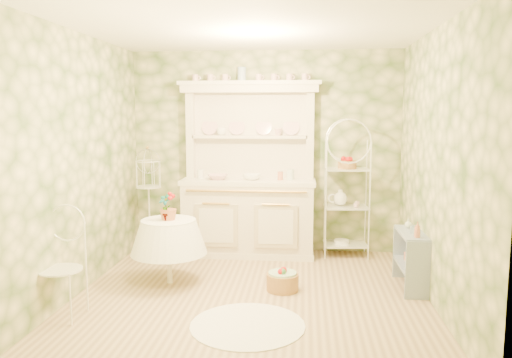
# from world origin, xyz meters

# --- Properties ---
(floor) EXTENTS (3.60, 3.60, 0.00)m
(floor) POSITION_xyz_m (0.00, 0.00, 0.00)
(floor) COLOR tan
(floor) RESTS_ON ground
(ceiling) EXTENTS (3.60, 3.60, 0.00)m
(ceiling) POSITION_xyz_m (0.00, 0.00, 2.70)
(ceiling) COLOR white
(ceiling) RESTS_ON floor
(wall_left) EXTENTS (3.60, 3.60, 0.00)m
(wall_left) POSITION_xyz_m (-1.80, 0.00, 1.35)
(wall_left) COLOR beige
(wall_left) RESTS_ON floor
(wall_right) EXTENTS (3.60, 3.60, 0.00)m
(wall_right) POSITION_xyz_m (1.80, 0.00, 1.35)
(wall_right) COLOR beige
(wall_right) RESTS_ON floor
(wall_back) EXTENTS (3.60, 3.60, 0.00)m
(wall_back) POSITION_xyz_m (0.00, 1.80, 1.35)
(wall_back) COLOR beige
(wall_back) RESTS_ON floor
(wall_front) EXTENTS (3.60, 3.60, 0.00)m
(wall_front) POSITION_xyz_m (0.00, -1.80, 1.35)
(wall_front) COLOR beige
(wall_front) RESTS_ON floor
(kitchen_dresser) EXTENTS (1.87, 0.61, 2.29)m
(kitchen_dresser) POSITION_xyz_m (-0.20, 1.52, 1.15)
(kitchen_dresser) COLOR white
(kitchen_dresser) RESTS_ON floor
(bakers_rack) EXTENTS (0.57, 0.43, 1.74)m
(bakers_rack) POSITION_xyz_m (1.08, 1.61, 0.87)
(bakers_rack) COLOR white
(bakers_rack) RESTS_ON floor
(side_shelf) EXTENTS (0.31, 0.74, 0.62)m
(side_shelf) POSITION_xyz_m (1.68, 0.40, 0.31)
(side_shelf) COLOR #8897AD
(side_shelf) RESTS_ON floor
(round_table) EXTENTS (0.69, 0.69, 0.60)m
(round_table) POSITION_xyz_m (-0.94, 0.30, 0.30)
(round_table) COLOR white
(round_table) RESTS_ON floor
(cafe_chair) EXTENTS (0.41, 0.41, 0.85)m
(cafe_chair) POSITION_xyz_m (-1.68, -0.72, 0.43)
(cafe_chair) COLOR white
(cafe_chair) RESTS_ON floor
(birdcage_stand) EXTENTS (0.39, 0.39, 1.48)m
(birdcage_stand) POSITION_xyz_m (-1.51, 1.40, 0.74)
(birdcage_stand) COLOR white
(birdcage_stand) RESTS_ON floor
(floor_basket) EXTENTS (0.40, 0.40, 0.25)m
(floor_basket) POSITION_xyz_m (0.31, 0.18, 0.13)
(floor_basket) COLOR #AC7A42
(floor_basket) RESTS_ON floor
(lace_rug) EXTENTS (1.21, 1.21, 0.01)m
(lace_rug) POSITION_xyz_m (0.05, -0.74, 0.00)
(lace_rug) COLOR white
(lace_rug) RESTS_ON floor
(bowl_floral) EXTENTS (0.30, 0.30, 0.07)m
(bowl_floral) POSITION_xyz_m (-0.60, 1.49, 1.02)
(bowl_floral) COLOR white
(bowl_floral) RESTS_ON kitchen_dresser
(bowl_white) EXTENTS (0.29, 0.29, 0.07)m
(bowl_white) POSITION_xyz_m (-0.15, 1.48, 1.02)
(bowl_white) COLOR white
(bowl_white) RESTS_ON kitchen_dresser
(cup_left) EXTENTS (0.14, 0.14, 0.10)m
(cup_left) POSITION_xyz_m (-0.58, 1.68, 1.61)
(cup_left) COLOR white
(cup_left) RESTS_ON kitchen_dresser
(cup_right) EXTENTS (0.13, 0.13, 0.10)m
(cup_right) POSITION_xyz_m (0.18, 1.67, 1.61)
(cup_right) COLOR white
(cup_right) RESTS_ON kitchen_dresser
(potted_geranium) EXTENTS (0.19, 0.16, 0.30)m
(potted_geranium) POSITION_xyz_m (-0.96, 0.26, 0.85)
(potted_geranium) COLOR #3F7238
(potted_geranium) RESTS_ON round_table
(bottle_amber) EXTENTS (0.08, 0.08, 0.16)m
(bottle_amber) POSITION_xyz_m (1.68, 0.15, 0.68)
(bottle_amber) COLOR #C97455
(bottle_amber) RESTS_ON side_shelf
(bottle_blue) EXTENTS (0.06, 0.06, 0.10)m
(bottle_blue) POSITION_xyz_m (1.67, 0.35, 0.65)
(bottle_blue) COLOR #93ABC3
(bottle_blue) RESTS_ON side_shelf
(bottle_glass) EXTENTS (0.09, 0.09, 0.10)m
(bottle_glass) POSITION_xyz_m (1.68, 0.59, 0.65)
(bottle_glass) COLOR silver
(bottle_glass) RESTS_ON side_shelf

